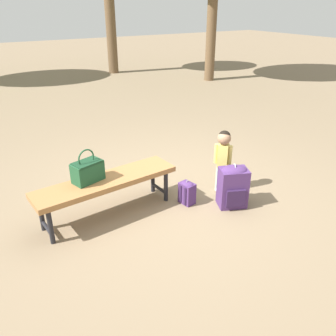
{
  "coord_description": "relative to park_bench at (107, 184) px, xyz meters",
  "views": [
    {
      "loc": [
        -1.97,
        -3.22,
        2.19
      ],
      "look_at": [
        -0.11,
        -0.12,
        0.45
      ],
      "focal_mm": 37.12,
      "sensor_mm": 36.0,
      "label": 1
    }
  ],
  "objects": [
    {
      "name": "handbag",
      "position": [
        -0.18,
        0.05,
        0.18
      ],
      "size": [
        0.36,
        0.26,
        0.37
      ],
      "color": "#1E4C2D",
      "rests_on": "park_bench"
    },
    {
      "name": "backpack_small",
      "position": [
        0.9,
        -0.26,
        -0.24
      ],
      "size": [
        0.18,
        0.2,
        0.3
      ],
      "color": "#4C2D66",
      "rests_on": "ground"
    },
    {
      "name": "park_bench",
      "position": [
        0.0,
        0.0,
        0.0
      ],
      "size": [
        1.63,
        0.54,
        0.45
      ],
      "color": "#9E6B3D",
      "rests_on": "ground"
    },
    {
      "name": "child_standing",
      "position": [
        1.44,
        -0.23,
        0.14
      ],
      "size": [
        0.17,
        0.18,
        0.81
      ],
      "color": "#B2D8B2",
      "rests_on": "ground"
    },
    {
      "name": "backpack_large",
      "position": [
        1.32,
        -0.57,
        -0.12
      ],
      "size": [
        0.38,
        0.35,
        0.54
      ],
      "color": "#4C2D66",
      "rests_on": "ground"
    },
    {
      "name": "ground_plane",
      "position": [
        0.83,
        0.01,
        -0.39
      ],
      "size": [
        40.0,
        40.0,
        0.0
      ],
      "primitive_type": "plane",
      "color": "#7F6B51",
      "rests_on": "ground"
    }
  ]
}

